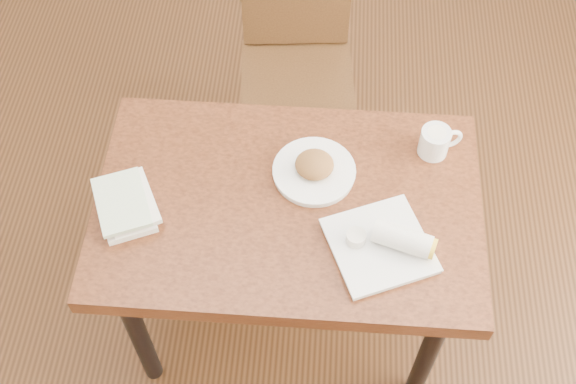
# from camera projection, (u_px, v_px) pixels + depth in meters

# --- Properties ---
(ground) EXTENTS (4.00, 5.00, 0.01)m
(ground) POSITION_uv_depth(u_px,v_px,m) (288.00, 312.00, 2.71)
(ground) COLOR #472814
(ground) RESTS_ON ground
(table) EXTENTS (1.12, 0.73, 0.75)m
(table) POSITION_uv_depth(u_px,v_px,m) (288.00, 219.00, 2.16)
(table) COLOR brown
(table) RESTS_ON ground
(chair_far) EXTENTS (0.46, 0.46, 0.95)m
(chair_far) POSITION_uv_depth(u_px,v_px,m) (297.00, 51.00, 2.71)
(chair_far) COLOR #482E14
(chair_far) RESTS_ON ground
(plate_scone) EXTENTS (0.25, 0.25, 0.08)m
(plate_scone) POSITION_uv_depth(u_px,v_px,m) (314.00, 169.00, 2.12)
(plate_scone) COLOR white
(plate_scone) RESTS_ON table
(coffee_mug) EXTENTS (0.13, 0.09, 0.09)m
(coffee_mug) POSITION_uv_depth(u_px,v_px,m) (436.00, 141.00, 2.15)
(coffee_mug) COLOR white
(coffee_mug) RESTS_ON table
(plate_burrito) EXTENTS (0.34, 0.34, 0.09)m
(plate_burrito) POSITION_uv_depth(u_px,v_px,m) (387.00, 243.00, 1.97)
(plate_burrito) COLOR white
(plate_burrito) RESTS_ON table
(book_stack) EXTENTS (0.23, 0.25, 0.05)m
(book_stack) POSITION_uv_depth(u_px,v_px,m) (126.00, 204.00, 2.05)
(book_stack) COLOR white
(book_stack) RESTS_ON table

